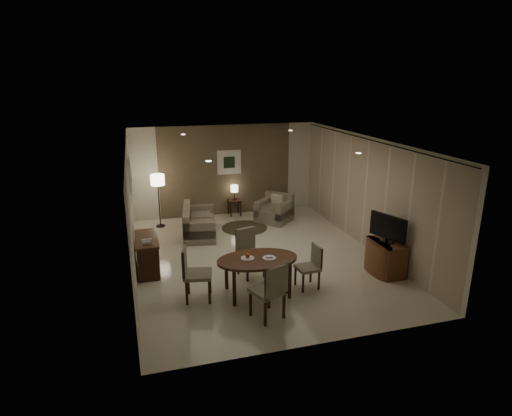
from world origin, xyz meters
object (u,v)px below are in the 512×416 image
object	(u,v)px
chair_near	(267,290)
armchair	(274,208)
console_desk	(148,254)
dining_table	(257,276)
chair_left	(198,274)
tv_cabinet	(386,257)
chair_far	(251,254)
chair_right	(307,267)
sofa	(199,221)
floor_lamp	(159,201)
side_table	(235,208)

from	to	relation	value
chair_near	armchair	size ratio (longest dim) A/B	1.17
console_desk	armchair	world-z (taller)	armchair
dining_table	chair_left	bearing A→B (deg)	174.97
armchair	tv_cabinet	bearing A→B (deg)	-24.79
chair_near	dining_table	bearing A→B (deg)	-116.33
chair_near	chair_far	distance (m)	1.66
chair_left	tv_cabinet	bearing A→B (deg)	-78.05
chair_right	sofa	world-z (taller)	chair_right
chair_far	sofa	world-z (taller)	chair_far
chair_far	tv_cabinet	bearing A→B (deg)	-27.63
armchair	console_desk	bearing A→B (deg)	-99.39
chair_near	floor_lamp	world-z (taller)	floor_lamp
tv_cabinet	chair_near	bearing A→B (deg)	-161.32
side_table	sofa	bearing A→B (deg)	-133.27
side_table	chair_near	bearing A→B (deg)	-97.63
floor_lamp	sofa	bearing A→B (deg)	-44.89
chair_far	dining_table	bearing A→B (deg)	-110.97
tv_cabinet	side_table	distance (m)	5.24
chair_left	armchair	world-z (taller)	chair_left
console_desk	side_table	world-z (taller)	console_desk
chair_left	sofa	world-z (taller)	chair_left
chair_left	chair_right	bearing A→B (deg)	-82.10
console_desk	dining_table	bearing A→B (deg)	-39.47
console_desk	dining_table	world-z (taller)	console_desk
chair_near	side_table	bearing A→B (deg)	-119.08
chair_near	armchair	bearing A→B (deg)	-131.06
chair_left	armchair	xyz separation A→B (m)	(2.79, 3.92, -0.13)
chair_left	side_table	xyz separation A→B (m)	(1.82, 4.79, -0.28)
floor_lamp	chair_near	bearing A→B (deg)	-74.65
dining_table	side_table	distance (m)	4.94
chair_right	floor_lamp	bearing A→B (deg)	-155.09
chair_left	floor_lamp	distance (m)	4.41
chair_left	chair_near	bearing A→B (deg)	-121.09
tv_cabinet	chair_far	world-z (taller)	chair_far
dining_table	chair_far	world-z (taller)	chair_far
chair_right	side_table	world-z (taller)	chair_right
chair_near	side_table	xyz separation A→B (m)	(0.77, 5.75, -0.27)
console_desk	chair_left	world-z (taller)	chair_left
chair_far	armchair	xyz separation A→B (m)	(1.58, 3.23, -0.10)
console_desk	armchair	xyz separation A→B (m)	(3.66, 2.38, 0.02)
armchair	side_table	distance (m)	1.31
console_desk	floor_lamp	xyz separation A→B (m)	(0.45, 2.85, 0.37)
tv_cabinet	floor_lamp	bearing A→B (deg)	135.62
chair_right	armchair	size ratio (longest dim) A/B	0.98
console_desk	side_table	bearing A→B (deg)	50.39
chair_far	side_table	xyz separation A→B (m)	(0.61, 4.10, -0.25)
sofa	side_table	xyz separation A→B (m)	(1.28, 1.36, -0.14)
sofa	armchair	bearing A→B (deg)	-69.25
tv_cabinet	chair_near	world-z (taller)	chair_near
chair_near	side_table	distance (m)	5.81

